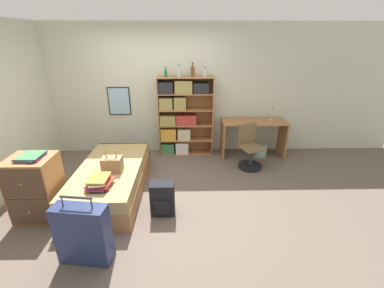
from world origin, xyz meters
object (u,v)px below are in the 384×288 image
Objects in this scene: backpack at (163,198)px; waste_bin at (260,150)px; bottle_clear at (193,71)px; suitcase at (83,234)px; bookcase at (180,116)px; desk_chair at (250,154)px; bottle_blue at (205,73)px; desk at (253,131)px; dresser at (36,188)px; magazine_pile_on_dresser at (31,156)px; handbag at (112,164)px; bottle_brown at (179,72)px; desk_lamp at (274,108)px; bottle_green at (166,73)px; book_stack_on_bed at (99,182)px; bed at (112,179)px.

waste_bin is at bearing 44.66° from backpack.
bottle_clear is 2.14m from waste_bin.
bookcase reaches higher than suitcase.
bottle_clear is 1.92m from desk_chair.
desk is at bearing -6.25° from bottle_blue.
dresser is 2.50× the size of magazine_pile_on_dresser.
waste_bin is at bearing 28.83° from handbag.
bottle_blue reaches higher than suitcase.
bottle_brown is at bearing 175.05° from waste_bin.
backpack is at bearing -137.06° from desk_lamp.
desk_lamp is at bearing 3.94° from desk.
bottle_green reaches higher than bottle_blue.
bottle_brown reaches higher than suitcase.
desk_lamp is at bearing 43.88° from suitcase.
backpack is at bearing 2.40° from book_stack_on_bed.
bottle_clear is 1.77m from desk_lamp.
bottle_clear is at bearing 148.06° from desk_chair.
book_stack_on_bed is at bearing -2.08° from magazine_pile_on_dresser.
desk_chair is (2.32, 2.20, -0.09)m from suitcase.
bottle_green is 0.15× the size of desk.
dresser is 1.84× the size of backpack.
suitcase reaches higher than bed.
bed is 7.22× the size of bottle_clear.
desk reaches higher than bed.
bottle_blue reaches higher than magazine_pile_on_dresser.
bottle_brown reaches higher than bottle_green.
bottle_clear is at bearing 77.09° from backpack.
bottle_clear is (2.16, 2.05, 1.27)m from dresser.
bookcase reaches higher than book_stack_on_bed.
dresser is at bearing 138.43° from suitcase.
desk_chair is (2.31, 0.98, -0.31)m from handbag.
bottle_clear reaches higher than bottle_brown.
backpack is at bearing -109.18° from bottle_blue.
desk_chair reaches higher than waste_bin.
bottle_green is 0.40× the size of backpack.
bottle_clear is 0.21× the size of desk.
waste_bin is at bearing 27.57° from dresser.
suitcase reaches higher than waste_bin.
bookcase is 0.99m from bottle_blue.
handbag is 1.95× the size of bottle_blue.
bottle_blue reaches higher than book_stack_on_bed.
book_stack_on_bed is at bearing -121.92° from bottle_clear.
bottle_green is 2.23m from desk_lamp.
handbag is 0.95× the size of book_stack_on_bed.
bookcase reaches higher than waste_bin.
suitcase is at bearing -133.73° from backpack.
desk_chair is at bearing -26.18° from bookcase.
desk is (2.50, 2.73, 0.18)m from suitcase.
desk is at bearing -3.46° from bottle_brown.
bed is 2.53m from desk_chair.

